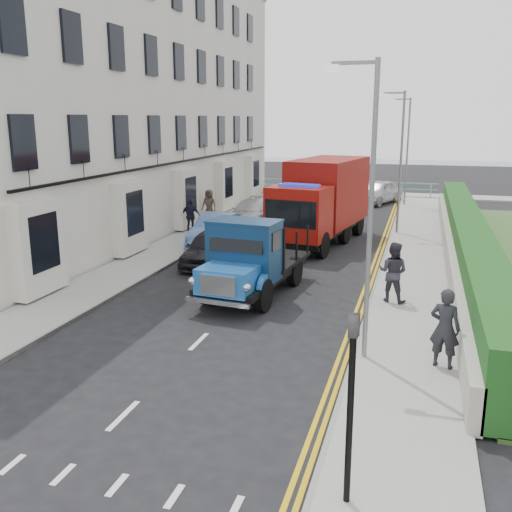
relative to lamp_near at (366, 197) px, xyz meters
name	(u,v)px	position (x,y,z in m)	size (l,w,h in m)	color
ground	(224,317)	(-4.18, 2.00, -4.00)	(120.00, 120.00, 0.00)	black
pavement_west	(183,242)	(-9.38, 11.00, -3.94)	(2.40, 38.00, 0.12)	gray
pavement_east	(415,257)	(1.12, 11.00, -3.94)	(2.60, 38.00, 0.12)	gray
promenade	(349,194)	(-4.18, 31.00, -3.94)	(30.00, 2.50, 0.12)	gray
sea_plane	(380,164)	(-4.18, 62.00, -4.00)	(120.00, 120.00, 0.00)	slate
terrace_west	(134,90)	(-13.65, 15.00, 3.17)	(6.31, 30.20, 14.25)	silver
garden_east	(465,240)	(3.03, 11.00, -3.10)	(1.45, 28.00, 1.75)	#B2AD9E
seafront_railing	(348,188)	(-4.18, 30.20, -3.42)	(13.00, 0.08, 1.11)	#59B2A5
lamp_near	(366,197)	(0.00, 0.00, 0.00)	(1.23, 0.18, 7.00)	slate
lamp_mid	(399,154)	(0.00, 16.00, 0.00)	(1.23, 0.18, 7.00)	slate
lamp_far	(406,145)	(0.00, 26.00, 0.00)	(1.23, 0.18, 7.00)	slate
traffic_signal	(351,381)	(0.42, -5.50, -1.92)	(0.16, 0.20, 3.10)	black
bedford_lorry	(247,264)	(-4.03, 3.81, -2.81)	(2.68, 5.65, 2.59)	black
red_lorry	(322,199)	(-3.22, 13.13, -1.94)	(3.67, 7.68, 3.86)	black
parked_car_front	(210,248)	(-6.78, 7.71, -3.31)	(1.61, 4.01, 1.37)	black
parked_car_mid	(216,230)	(-7.78, 11.17, -3.28)	(1.52, 4.37, 1.44)	#597FBF
parked_car_rear	(251,212)	(-7.78, 16.75, -3.33)	(1.86, 4.57, 1.32)	silver
seafront_car_left	(300,186)	(-7.58, 28.84, -3.24)	(2.52, 5.46, 1.52)	black
seafront_car_right	(378,192)	(-1.71, 26.77, -3.20)	(1.88, 4.66, 1.59)	#B6B5BA
pedestrian_east_near	(445,328)	(1.92, -0.09, -2.93)	(0.69, 0.45, 1.89)	black
pedestrian_east_far	(393,272)	(0.51, 4.55, -2.93)	(0.92, 0.72, 1.90)	#2F2B35
pedestrian_west_near	(191,216)	(-9.76, 12.94, -3.01)	(1.02, 0.42, 1.74)	black
pedestrian_west_far	(209,205)	(-10.18, 16.57, -3.01)	(0.85, 0.55, 1.74)	#3A302A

